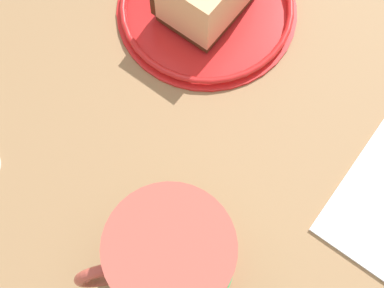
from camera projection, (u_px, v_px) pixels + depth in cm
name	position (u px, v px, depth cm)	size (l,w,h in cm)	color
ground_plane	(193.00, 97.00, 55.12)	(143.97, 143.97, 3.94)	#936D47
small_plate	(207.00, 8.00, 55.75)	(17.76, 17.76, 1.23)	red
tea_mug	(170.00, 261.00, 42.39)	(11.44, 9.29, 10.45)	#BF4C3F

